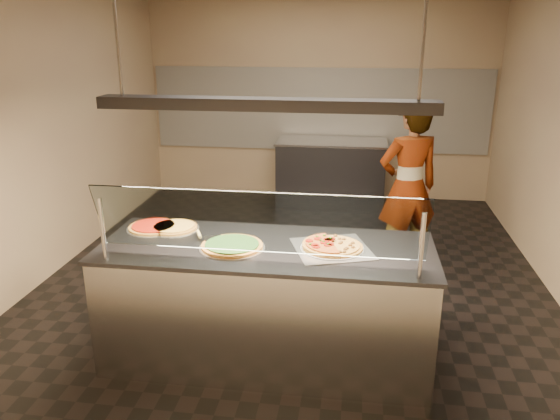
# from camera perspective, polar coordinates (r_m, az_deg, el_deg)

# --- Properties ---
(ground) EXTENTS (5.00, 6.00, 0.02)m
(ground) POSITION_cam_1_polar(r_m,az_deg,el_deg) (5.65, 1.47, -7.15)
(ground) COLOR black
(ground) RESTS_ON ground
(wall_back) EXTENTS (5.00, 0.02, 3.00)m
(wall_back) POSITION_cam_1_polar(r_m,az_deg,el_deg) (8.15, 4.10, 11.84)
(wall_back) COLOR tan
(wall_back) RESTS_ON ground
(wall_front) EXTENTS (5.00, 0.02, 3.00)m
(wall_front) POSITION_cam_1_polar(r_m,az_deg,el_deg) (2.33, -7.02, -5.29)
(wall_front) COLOR tan
(wall_front) RESTS_ON ground
(wall_left) EXTENTS (0.02, 6.00, 3.00)m
(wall_left) POSITION_cam_1_polar(r_m,az_deg,el_deg) (6.01, -23.18, 8.05)
(wall_left) COLOR tan
(wall_left) RESTS_ON ground
(tile_band) EXTENTS (4.90, 0.02, 1.20)m
(tile_band) POSITION_cam_1_polar(r_m,az_deg,el_deg) (8.14, 4.06, 10.42)
(tile_band) COLOR silver
(tile_band) RESTS_ON wall_back
(serving_counter) EXTENTS (2.43, 0.94, 0.93)m
(serving_counter) POSITION_cam_1_polar(r_m,az_deg,el_deg) (4.17, -1.40, -9.67)
(serving_counter) COLOR #B7B7BC
(serving_counter) RESTS_ON ground
(sneeze_guard) EXTENTS (2.19, 0.18, 0.54)m
(sneeze_guard) POSITION_cam_1_polar(r_m,az_deg,el_deg) (3.55, -2.40, -1.42)
(sneeze_guard) COLOR #B7B7BC
(sneeze_guard) RESTS_ON serving_counter
(perforated_tray) EXTENTS (0.66, 0.66, 0.01)m
(perforated_tray) POSITION_cam_1_polar(r_m,az_deg,el_deg) (3.93, 5.47, -3.99)
(perforated_tray) COLOR silver
(perforated_tray) RESTS_ON serving_counter
(half_pizza_pepperoni) EXTENTS (0.34, 0.47, 0.05)m
(half_pizza_pepperoni) POSITION_cam_1_polar(r_m,az_deg,el_deg) (3.93, 3.99, -3.54)
(half_pizza_pepperoni) COLOR brown
(half_pizza_pepperoni) RESTS_ON perforated_tray
(half_pizza_sausage) EXTENTS (0.34, 0.47, 0.04)m
(half_pizza_sausage) POSITION_cam_1_polar(r_m,az_deg,el_deg) (3.92, 7.00, -3.78)
(half_pizza_sausage) COLOR brown
(half_pizza_sausage) RESTS_ON perforated_tray
(pizza_spinach) EXTENTS (0.48, 0.48, 0.03)m
(pizza_spinach) POSITION_cam_1_polar(r_m,az_deg,el_deg) (3.95, -5.02, -3.72)
(pizza_spinach) COLOR silver
(pizza_spinach) RESTS_ON serving_counter
(pizza_cheese) EXTENTS (0.39, 0.39, 0.03)m
(pizza_cheese) POSITION_cam_1_polar(r_m,az_deg,el_deg) (4.38, -10.99, -1.75)
(pizza_cheese) COLOR silver
(pizza_cheese) RESTS_ON serving_counter
(pizza_tomato) EXTENTS (0.41, 0.41, 0.03)m
(pizza_tomato) POSITION_cam_1_polar(r_m,az_deg,el_deg) (4.43, -13.08, -1.68)
(pizza_tomato) COLOR silver
(pizza_tomato) RESTS_ON serving_counter
(pizza_spatula) EXTENTS (0.25, 0.21, 0.02)m
(pizza_spatula) POSITION_cam_1_polar(r_m,az_deg,el_deg) (4.13, -7.85, -2.63)
(pizza_spatula) COLOR #B7B7BC
(pizza_spatula) RESTS_ON pizza_spinach
(prep_table) EXTENTS (1.54, 0.74, 0.93)m
(prep_table) POSITION_cam_1_polar(r_m,az_deg,el_deg) (7.87, 5.33, 3.91)
(prep_table) COLOR #303035
(prep_table) RESTS_ON ground
(worker) EXTENTS (0.76, 0.63, 1.78)m
(worker) POSITION_cam_1_polar(r_m,az_deg,el_deg) (5.73, 13.24, 2.31)
(worker) COLOR #2A2937
(worker) RESTS_ON ground
(heat_lamp_housing) EXTENTS (2.30, 0.18, 0.08)m
(heat_lamp_housing) POSITION_cam_1_polar(r_m,az_deg,el_deg) (3.71, -1.58, 10.98)
(heat_lamp_housing) COLOR #303035
(heat_lamp_housing) RESTS_ON ceiling
(lamp_rod_left) EXTENTS (0.02, 0.02, 1.01)m
(lamp_rod_left) POSITION_cam_1_polar(r_m,az_deg,el_deg) (3.97, -16.83, 18.62)
(lamp_rod_left) COLOR #B7B7BC
(lamp_rod_left) RESTS_ON ceiling
(lamp_rod_right) EXTENTS (0.02, 0.02, 1.01)m
(lamp_rod_right) POSITION_cam_1_polar(r_m,az_deg,el_deg) (3.65, 14.94, 18.86)
(lamp_rod_right) COLOR #B7B7BC
(lamp_rod_right) RESTS_ON ceiling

